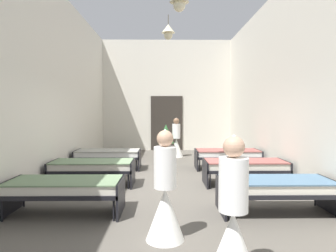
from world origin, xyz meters
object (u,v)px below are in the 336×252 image
object	(u,v)px
bed_left_row_2	(108,155)
nurse_far_aisle	(165,201)
bed_right_row_0	(276,187)
bed_left_row_1	(93,167)
nurse_near_aisle	(233,228)
nurse_mid_aisle	(176,143)
potted_plant	(166,138)
bed_right_row_2	(227,154)
bed_left_row_0	(65,188)
bed_right_row_1	(245,166)

from	to	relation	value
bed_left_row_2	nurse_far_aisle	world-z (taller)	nurse_far_aisle
bed_left_row_2	bed_right_row_0	bearing A→B (deg)	-46.95
bed_left_row_1	nurse_near_aisle	world-z (taller)	nurse_near_aisle
bed_right_row_0	nurse_mid_aisle	world-z (taller)	nurse_mid_aisle
potted_plant	nurse_mid_aisle	bearing A→B (deg)	24.90
bed_left_row_2	nurse_near_aisle	distance (m)	6.23
bed_right_row_0	potted_plant	distance (m)	6.25
bed_right_row_2	nurse_near_aisle	xyz separation A→B (m)	(-1.19, -5.76, 0.09)
bed_left_row_0	nurse_far_aisle	bearing A→B (deg)	-31.76
bed_right_row_1	bed_left_row_1	bearing A→B (deg)	180.00
bed_right_row_0	bed_left_row_2	size ratio (longest dim) A/B	1.00
bed_left_row_0	potted_plant	distance (m)	6.23
bed_right_row_1	nurse_far_aisle	xyz separation A→B (m)	(-1.88, -2.94, 0.09)
bed_left_row_1	nurse_far_aisle	xyz separation A→B (m)	(1.67, -2.94, 0.09)
bed_left_row_0	nurse_near_aisle	bearing A→B (deg)	-39.67
bed_left_row_1	bed_left_row_2	xyz separation A→B (m)	(0.00, 1.90, 0.00)
bed_right_row_1	potted_plant	distance (m)	4.47
bed_right_row_0	bed_right_row_1	size ratio (longest dim) A/B	1.00
nurse_far_aisle	bed_left_row_1	bearing A→B (deg)	172.51
bed_right_row_0	bed_left_row_2	bearing A→B (deg)	133.05
bed_right_row_0	bed_left_row_1	world-z (taller)	same
nurse_mid_aisle	nurse_far_aisle	xyz separation A→B (m)	(-0.45, -7.19, 0.00)
bed_left_row_1	nurse_mid_aisle	bearing A→B (deg)	63.53
bed_right_row_0	potted_plant	xyz separation A→B (m)	(-1.82, 5.98, 0.31)
bed_left_row_1	nurse_mid_aisle	xyz separation A→B (m)	(2.12, 4.26, 0.09)
nurse_mid_aisle	bed_right_row_2	bearing A→B (deg)	-118.41
bed_right_row_0	bed_left_row_2	world-z (taller)	same
bed_left_row_1	bed_right_row_0	bearing A→B (deg)	-28.16
bed_right_row_0	nurse_near_aisle	distance (m)	2.29
bed_right_row_0	nurse_mid_aisle	distance (m)	6.32
nurse_far_aisle	bed_left_row_2	bearing A→B (deg)	161.91
nurse_near_aisle	potted_plant	distance (m)	7.96
bed_left_row_0	bed_right_row_1	size ratio (longest dim) A/B	1.00
bed_right_row_0	bed_left_row_1	size ratio (longest dim) A/B	1.00
nurse_near_aisle	bed_right_row_1	bearing A→B (deg)	-20.23
bed_left_row_2	bed_right_row_2	world-z (taller)	same
bed_left_row_0	bed_right_row_0	distance (m)	3.55
bed_right_row_0	nurse_mid_aisle	xyz separation A→B (m)	(-1.43, 6.16, 0.09)
nurse_near_aisle	nurse_far_aisle	distance (m)	1.15
bed_left_row_0	bed_left_row_2	bearing A→B (deg)	90.00
bed_right_row_1	bed_right_row_0	bearing A→B (deg)	-90.00
bed_right_row_2	potted_plant	distance (m)	2.85
bed_left_row_1	bed_right_row_2	world-z (taller)	same
bed_left_row_1	nurse_near_aisle	distance (m)	4.53
bed_left_row_2	nurse_mid_aisle	bearing A→B (deg)	48.03
bed_right_row_0	nurse_far_aisle	xyz separation A→B (m)	(-1.88, -1.04, 0.09)
bed_left_row_2	potted_plant	distance (m)	2.80
bed_right_row_2	bed_right_row_1	bearing A→B (deg)	-90.00
bed_right_row_2	bed_left_row_0	bearing A→B (deg)	-133.05
nurse_mid_aisle	potted_plant	size ratio (longest dim) A/B	1.19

